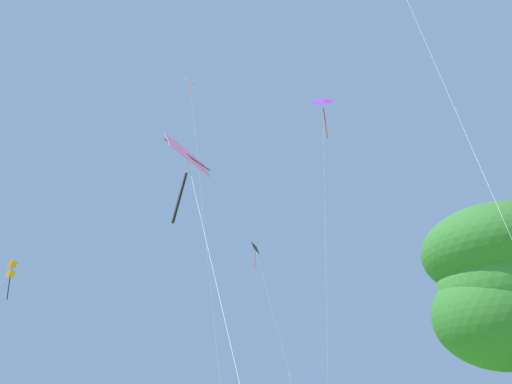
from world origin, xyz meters
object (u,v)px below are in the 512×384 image
(kite_purple_streamer, at_px, (324,114))
(tree_left_oak, at_px, (504,281))
(kite_orange_box, at_px, (11,270))
(kite_pink_low, at_px, (186,167))
(kite_yellow_diamond, at_px, (193,106))
(kite_black_large, at_px, (257,257))

(kite_purple_streamer, distance_m, tree_left_oak, 28.75)
(tree_left_oak, bearing_deg, kite_orange_box, 131.97)
(kite_orange_box, xyz_separation_m, tree_left_oak, (29.28, -32.56, -7.97))
(kite_pink_low, bearing_deg, kite_yellow_diamond, 89.64)
(kite_yellow_diamond, relative_size, kite_black_large, 1.57)
(kite_purple_streamer, bearing_deg, tree_left_oak, -88.74)
(tree_left_oak, bearing_deg, kite_purple_streamer, 91.26)
(kite_yellow_diamond, bearing_deg, tree_left_oak, -53.39)
(kite_black_large, height_order, kite_purple_streamer, kite_purple_streamer)
(kite_yellow_diamond, relative_size, kite_purple_streamer, 0.95)
(kite_orange_box, bearing_deg, kite_pink_low, -65.04)
(kite_black_large, bearing_deg, kite_pink_low, -102.96)
(kite_purple_streamer, height_order, kite_pink_low, kite_purple_streamer)
(tree_left_oak, bearing_deg, kite_black_large, 99.31)
(kite_black_large, relative_size, kite_purple_streamer, 0.61)
(kite_yellow_diamond, xyz_separation_m, kite_pink_low, (-0.12, -19.90, -15.87))
(kite_yellow_diamond, height_order, kite_pink_low, kite_yellow_diamond)
(kite_pink_low, distance_m, tree_left_oak, 13.40)
(kite_yellow_diamond, height_order, kite_purple_streamer, kite_purple_streamer)
(kite_yellow_diamond, bearing_deg, kite_purple_streamer, 12.69)
(kite_pink_low, bearing_deg, kite_black_large, 77.04)
(kite_yellow_diamond, height_order, kite_black_large, kite_yellow_diamond)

